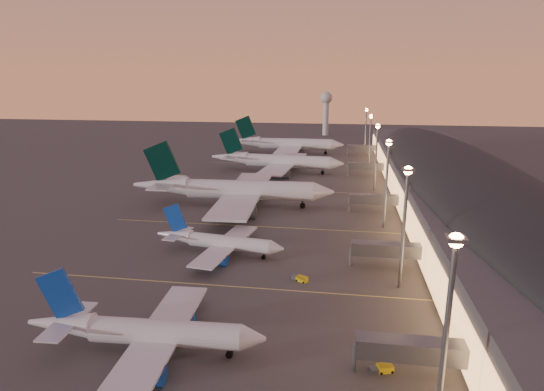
{
  "coord_description": "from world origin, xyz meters",
  "views": [
    {
      "loc": [
        22.98,
        -90.38,
        42.61
      ],
      "look_at": [
        2.0,
        45.0,
        7.0
      ],
      "focal_mm": 30.0,
      "sensor_mm": 36.0,
      "label": 1
    }
  ],
  "objects_px": {
    "airliner_wide_mid": "(276,161)",
    "baggage_tug_b": "(382,369)",
    "airliner_narrow_north": "(219,242)",
    "airliner_wide_far": "(285,144)",
    "airliner_narrow_south": "(145,332)",
    "airliner_wide_near": "(232,190)",
    "radar_tower": "(326,106)",
    "baggage_tug_c": "(300,279)"
  },
  "relations": [
    {
      "from": "airliner_narrow_south",
      "to": "airliner_wide_mid",
      "type": "bearing_deg",
      "value": 87.47
    },
    {
      "from": "baggage_tug_b",
      "to": "baggage_tug_c",
      "type": "bearing_deg",
      "value": 98.14
    },
    {
      "from": "airliner_narrow_south",
      "to": "airliner_wide_far",
      "type": "xyz_separation_m",
      "value": [
        -2.73,
        199.34,
        1.94
      ]
    },
    {
      "from": "airliner_narrow_south",
      "to": "baggage_tug_b",
      "type": "xyz_separation_m",
      "value": [
        36.9,
        0.69,
        -3.12
      ]
    },
    {
      "from": "airliner_wide_mid",
      "to": "airliner_wide_far",
      "type": "distance_m",
      "value": 54.33
    },
    {
      "from": "airliner_narrow_north",
      "to": "airliner_wide_near",
      "type": "height_order",
      "value": "airliner_wide_near"
    },
    {
      "from": "baggage_tug_b",
      "to": "airliner_wide_near",
      "type": "bearing_deg",
      "value": 98.17
    },
    {
      "from": "airliner_wide_near",
      "to": "airliner_wide_far",
      "type": "bearing_deg",
      "value": 85.72
    },
    {
      "from": "airliner_wide_near",
      "to": "airliner_wide_mid",
      "type": "distance_m",
      "value": 59.77
    },
    {
      "from": "radar_tower",
      "to": "baggage_tug_b",
      "type": "height_order",
      "value": "radar_tower"
    },
    {
      "from": "radar_tower",
      "to": "baggage_tug_c",
      "type": "distance_m",
      "value": 260.91
    },
    {
      "from": "airliner_narrow_north",
      "to": "airliner_wide_near",
      "type": "xyz_separation_m",
      "value": [
        -6.94,
        43.09,
        2.57
      ]
    },
    {
      "from": "airliner_narrow_south",
      "to": "baggage_tug_b",
      "type": "relative_size",
      "value": 10.24
    },
    {
      "from": "airliner_wide_mid",
      "to": "airliner_wide_far",
      "type": "height_order",
      "value": "airliner_wide_far"
    },
    {
      "from": "airliner_narrow_south",
      "to": "airliner_wide_far",
      "type": "relative_size",
      "value": 0.58
    },
    {
      "from": "baggage_tug_b",
      "to": "airliner_narrow_north",
      "type": "bearing_deg",
      "value": 112.19
    },
    {
      "from": "airliner_wide_near",
      "to": "airliner_wide_mid",
      "type": "relative_size",
      "value": 1.1
    },
    {
      "from": "radar_tower",
      "to": "baggage_tug_b",
      "type": "xyz_separation_m",
      "value": [
        20.21,
        -289.45,
        -21.39
      ]
    },
    {
      "from": "airliner_wide_far",
      "to": "baggage_tug_b",
      "type": "bearing_deg",
      "value": -78.01
    },
    {
      "from": "airliner_narrow_north",
      "to": "baggage_tug_b",
      "type": "relative_size",
      "value": 8.92
    },
    {
      "from": "airliner_wide_near",
      "to": "baggage_tug_b",
      "type": "height_order",
      "value": "airliner_wide_near"
    },
    {
      "from": "airliner_wide_near",
      "to": "radar_tower",
      "type": "distance_m",
      "value": 206.44
    },
    {
      "from": "airliner_wide_far",
      "to": "radar_tower",
      "type": "bearing_deg",
      "value": 78.64
    },
    {
      "from": "airliner_narrow_south",
      "to": "baggage_tug_b",
      "type": "distance_m",
      "value": 37.03
    },
    {
      "from": "airliner_wide_far",
      "to": "airliner_narrow_north",
      "type": "bearing_deg",
      "value": -88.17
    },
    {
      "from": "airliner_wide_far",
      "to": "baggage_tug_c",
      "type": "height_order",
      "value": "airliner_wide_far"
    },
    {
      "from": "airliner_narrow_north",
      "to": "baggage_tug_c",
      "type": "xyz_separation_m",
      "value": [
        21.5,
        -12.41,
        -2.64
      ]
    },
    {
      "from": "airliner_narrow_north",
      "to": "airliner_wide_near",
      "type": "distance_m",
      "value": 43.72
    },
    {
      "from": "radar_tower",
      "to": "baggage_tug_b",
      "type": "bearing_deg",
      "value": -86.01
    },
    {
      "from": "airliner_wide_far",
      "to": "radar_tower",
      "type": "xyz_separation_m",
      "value": [
        19.42,
        90.8,
        16.33
      ]
    },
    {
      "from": "baggage_tug_b",
      "to": "baggage_tug_c",
      "type": "distance_m",
      "value": 33.09
    },
    {
      "from": "airliner_wide_near",
      "to": "baggage_tug_b",
      "type": "bearing_deg",
      "value": -65.21
    },
    {
      "from": "airliner_wide_mid",
      "to": "radar_tower",
      "type": "height_order",
      "value": "radar_tower"
    },
    {
      "from": "airliner_wide_mid",
      "to": "airliner_wide_near",
      "type": "bearing_deg",
      "value": -90.59
    },
    {
      "from": "airliner_wide_far",
      "to": "radar_tower",
      "type": "distance_m",
      "value": 94.28
    },
    {
      "from": "airliner_narrow_south",
      "to": "baggage_tug_c",
      "type": "distance_m",
      "value": 37.35
    },
    {
      "from": "airliner_narrow_south",
      "to": "radar_tower",
      "type": "xyz_separation_m",
      "value": [
        16.69,
        290.14,
        18.27
      ]
    },
    {
      "from": "airliner_narrow_north",
      "to": "baggage_tug_b",
      "type": "bearing_deg",
      "value": -40.42
    },
    {
      "from": "airliner_narrow_north",
      "to": "airliner_wide_mid",
      "type": "xyz_separation_m",
      "value": [
        -0.54,
        102.51,
        2.05
      ]
    },
    {
      "from": "airliner_wide_far",
      "to": "baggage_tug_c",
      "type": "xyz_separation_m",
      "value": [
        24.56,
        -169.19,
        -5.05
      ]
    },
    {
      "from": "airliner_wide_mid",
      "to": "baggage_tug_b",
      "type": "bearing_deg",
      "value": -70.03
    },
    {
      "from": "airliner_wide_mid",
      "to": "airliner_wide_far",
      "type": "xyz_separation_m",
      "value": [
        -2.51,
        54.27,
        0.36
      ]
    }
  ]
}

